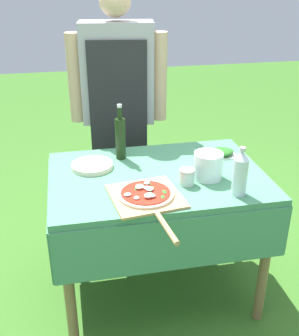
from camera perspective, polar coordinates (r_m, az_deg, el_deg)
ground_plane at (r=2.67m, az=0.95°, el=-16.01°), size 12.00×12.00×0.00m
prep_table at (r=2.28m, az=1.07°, el=-3.39°), size 1.15×0.80×0.78m
person_cook at (r=2.79m, az=-4.25°, el=9.41°), size 0.63×0.26×1.69m
pizza_on_peel at (r=1.99m, az=-0.40°, el=-3.84°), size 0.36×0.58×0.05m
oil_bottle at (r=2.37m, az=-3.96°, el=4.16°), size 0.06×0.06×0.32m
water_bottle at (r=2.03m, az=12.19°, el=-0.62°), size 0.07×0.07×0.25m
herb_container at (r=2.47m, az=9.67°, el=2.09°), size 0.19×0.16×0.04m
mixing_tub at (r=2.18m, az=7.93°, el=0.31°), size 0.15×0.15×0.14m
plate_stack at (r=2.31m, az=-7.76°, el=0.32°), size 0.23×0.23×0.02m
sauce_jar at (r=2.12m, az=5.10°, el=-1.34°), size 0.08×0.08×0.08m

